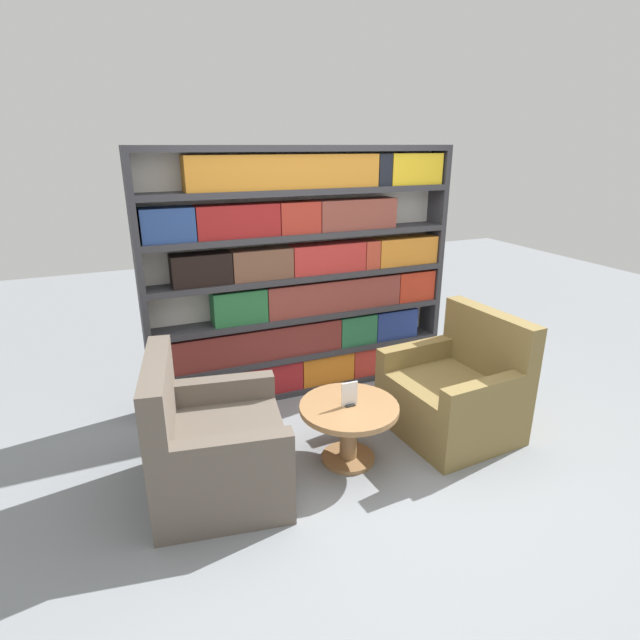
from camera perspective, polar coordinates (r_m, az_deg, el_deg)
ground_plane at (r=3.68m, az=6.55°, el=-16.79°), size 14.00×14.00×0.00m
bookshelf at (r=4.40m, az=-1.62°, el=4.83°), size 2.73×0.30×2.16m
armchair_left at (r=3.39m, az=-12.13°, el=-14.12°), size 0.96×1.02×0.95m
armchair_right at (r=4.10m, az=15.20°, el=-8.12°), size 0.88×0.95×0.95m
coffee_table at (r=3.60m, az=3.31°, el=-11.44°), size 0.70×0.70×0.45m
table_sign at (r=3.50m, az=3.38°, el=-8.60°), size 0.12×0.06×0.18m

